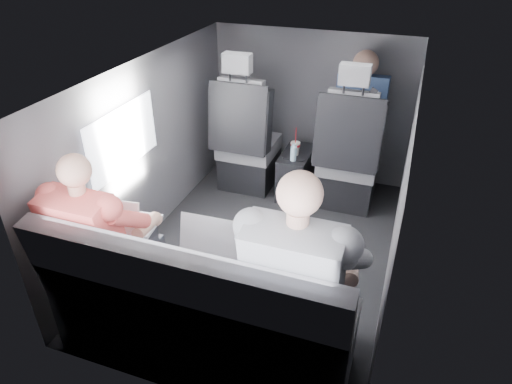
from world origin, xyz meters
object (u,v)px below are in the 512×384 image
(rear_bench, at_px, (200,319))
(passenger_rear_left, at_px, (104,239))
(center_console, at_px, (296,173))
(water_bottle, at_px, (293,153))
(laptop_silver, at_px, (224,244))
(front_seat_right, at_px, (348,163))
(laptop_white, at_px, (124,222))
(laptop_black, at_px, (313,265))
(passenger_front_right, at_px, (360,112))
(soda_cup, at_px, (295,148))
(front_seat_left, at_px, (247,147))
(passenger_rear_right, at_px, (300,280))

(rear_bench, height_order, passenger_rear_left, passenger_rear_left)
(center_console, xyz_separation_m, water_bottle, (0.01, -0.15, 0.27))
(rear_bench, bearing_deg, laptop_silver, 79.43)
(front_seat_right, relative_size, rear_bench, 0.79)
(front_seat_right, bearing_deg, laptop_white, -122.22)
(laptop_black, xyz_separation_m, passenger_rear_left, (-1.15, -0.15, -0.02))
(passenger_rear_left, bearing_deg, water_bottle, 69.90)
(water_bottle, distance_m, passenger_front_right, 0.66)
(soda_cup, height_order, water_bottle, soda_cup)
(center_console, xyz_separation_m, passenger_rear_left, (-0.61, -1.85, 0.41))
(passenger_front_right, bearing_deg, front_seat_right, -94.27)
(water_bottle, relative_size, laptop_black, 0.40)
(front_seat_left, relative_size, laptop_white, 3.58)
(passenger_rear_left, bearing_deg, laptop_white, 81.83)
(laptop_black, bearing_deg, laptop_silver, 179.75)
(laptop_silver, xyz_separation_m, passenger_front_right, (0.42, 1.91, 0.12))
(laptop_white, distance_m, passenger_rear_right, 1.10)
(laptop_silver, height_order, laptop_black, laptop_silver)
(center_console, height_order, passenger_rear_left, passenger_rear_left)
(passenger_rear_left, bearing_deg, front_seat_left, 84.91)
(front_seat_left, distance_m, front_seat_right, 0.90)
(soda_cup, bearing_deg, laptop_white, -109.51)
(passenger_front_right, bearing_deg, passenger_rear_right, -89.02)
(center_console, distance_m, laptop_white, 1.84)
(center_console, distance_m, rear_bench, 1.94)
(front_seat_right, xyz_separation_m, laptop_black, (0.09, -1.66, 0.23))
(laptop_silver, bearing_deg, rear_bench, -100.57)
(soda_cup, bearing_deg, water_bottle, -82.60)
(front_seat_right, xyz_separation_m, center_console, (-0.45, 0.04, -0.20))
(soda_cup, distance_m, laptop_white, 1.75)
(soda_cup, height_order, passenger_front_right, passenger_front_right)
(front_seat_left, bearing_deg, passenger_rear_right, -62.16)
(rear_bench, relative_size, laptop_white, 4.52)
(rear_bench, relative_size, passenger_front_right, 1.92)
(front_seat_right, xyz_separation_m, water_bottle, (-0.44, -0.11, 0.07))
(water_bottle, xyz_separation_m, laptop_silver, (0.04, -1.54, 0.17))
(passenger_rear_right, bearing_deg, front_seat_right, 91.73)
(center_console, bearing_deg, passenger_rear_left, -108.31)
(front_seat_right, distance_m, laptop_white, 1.96)
(rear_bench, distance_m, laptop_black, 0.67)
(front_seat_left, distance_m, laptop_white, 1.67)
(front_seat_left, height_order, front_seat_right, same)
(laptop_white, xyz_separation_m, passenger_front_right, (1.06, 1.91, 0.12))
(water_bottle, relative_size, laptop_white, 0.42)
(front_seat_left, distance_m, soda_cup, 0.45)
(front_seat_right, bearing_deg, passenger_rear_right, -88.27)
(passenger_rear_left, distance_m, passenger_rear_right, 1.12)
(passenger_front_right, bearing_deg, laptop_white, -119.03)
(passenger_front_right, bearing_deg, center_console, -155.08)
(laptop_black, bearing_deg, passenger_rear_left, -172.51)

